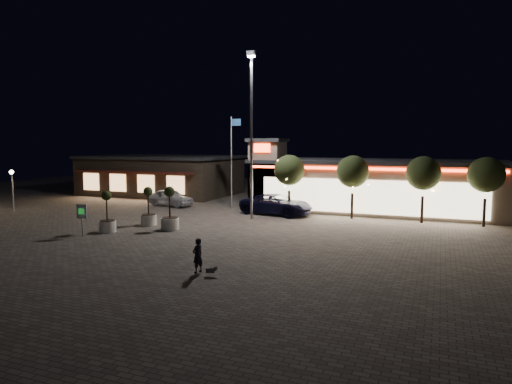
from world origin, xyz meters
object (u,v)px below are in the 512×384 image
at_px(valet_sign, 82,214).
at_px(pickup_truck, 276,204).
at_px(planter_mid, 107,219).
at_px(planter_left, 149,213).
at_px(pedestrian, 198,255).
at_px(white_sedan, 170,198).

bearing_deg(valet_sign, pickup_truck, 57.85).
bearing_deg(planter_mid, planter_left, 71.89).
height_order(pedestrian, valet_sign, valet_sign).
bearing_deg(planter_mid, pickup_truck, 55.27).
height_order(pedestrian, planter_left, planter_left).
bearing_deg(valet_sign, pedestrian, -21.69).
bearing_deg(valet_sign, planter_left, 73.79).
height_order(white_sedan, planter_mid, planter_mid).
height_order(planter_left, planter_mid, planter_left).
height_order(pickup_truck, planter_left, planter_left).
bearing_deg(pedestrian, valet_sign, -94.43).
distance_m(pickup_truck, valet_sign, 15.07).
height_order(pickup_truck, valet_sign, valet_sign).
bearing_deg(planter_left, pickup_truck, 50.15).
bearing_deg(planter_left, planter_mid, -108.11).
relative_size(pickup_truck, planter_left, 2.17).
bearing_deg(valet_sign, planter_mid, 77.17).
height_order(pickup_truck, pedestrian, pickup_truck).
relative_size(planter_left, valet_sign, 1.34).
height_order(planter_left, valet_sign, planter_left).
height_order(white_sedan, pedestrian, white_sedan).
distance_m(pickup_truck, pedestrian, 17.02).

